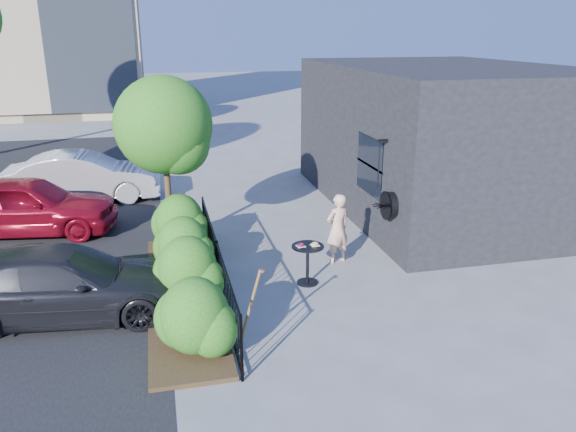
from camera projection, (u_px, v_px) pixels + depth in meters
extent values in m
plane|color=gray|center=(293.00, 285.00, 11.37)|extent=(120.00, 120.00, 0.00)
cube|color=black|center=(441.00, 137.00, 16.09)|extent=(6.00, 9.00, 4.00)
cube|color=black|center=(370.00, 165.00, 13.56)|extent=(0.04, 1.60, 1.40)
cube|color=black|center=(370.00, 165.00, 13.56)|extent=(0.05, 1.70, 0.06)
cylinder|color=black|center=(390.00, 205.00, 12.33)|extent=(0.18, 0.60, 0.60)
cylinder|color=black|center=(386.00, 206.00, 12.31)|extent=(0.03, 0.64, 0.64)
cube|color=black|center=(384.00, 140.00, 12.36)|extent=(0.25, 0.06, 0.06)
cylinder|color=black|center=(379.00, 165.00, 12.52)|extent=(0.02, 0.02, 1.05)
cylinder|color=black|center=(242.00, 348.00, 8.10)|extent=(0.05, 0.05, 1.10)
cylinder|color=black|center=(218.00, 267.00, 10.86)|extent=(0.05, 0.05, 1.10)
cylinder|color=black|center=(204.00, 219.00, 13.63)|extent=(0.05, 0.05, 1.10)
cube|color=black|center=(217.00, 243.00, 10.70)|extent=(0.03, 6.00, 0.03)
cube|color=black|center=(219.00, 288.00, 11.01)|extent=(0.03, 6.00, 0.03)
cylinder|color=black|center=(240.00, 345.00, 8.19)|extent=(0.02, 0.02, 1.04)
cylinder|color=black|center=(238.00, 338.00, 8.37)|extent=(0.02, 0.02, 1.04)
cylinder|color=black|center=(236.00, 331.00, 8.56)|extent=(0.02, 0.02, 1.04)
cylinder|color=black|center=(235.00, 325.00, 8.74)|extent=(0.02, 0.02, 1.04)
cylinder|color=black|center=(233.00, 319.00, 8.93)|extent=(0.02, 0.02, 1.04)
cylinder|color=black|center=(231.00, 313.00, 9.11)|extent=(0.02, 0.02, 1.04)
cylinder|color=black|center=(229.00, 307.00, 9.30)|extent=(0.02, 0.02, 1.04)
cylinder|color=black|center=(228.00, 302.00, 9.48)|extent=(0.02, 0.02, 1.04)
cylinder|color=black|center=(226.00, 297.00, 9.66)|extent=(0.02, 0.02, 1.04)
cylinder|color=black|center=(225.00, 292.00, 9.85)|extent=(0.02, 0.02, 1.04)
cylinder|color=black|center=(223.00, 287.00, 10.03)|extent=(0.02, 0.02, 1.04)
cylinder|color=black|center=(222.00, 282.00, 10.22)|extent=(0.02, 0.02, 1.04)
cylinder|color=black|center=(221.00, 278.00, 10.40)|extent=(0.02, 0.02, 1.04)
cylinder|color=black|center=(220.00, 273.00, 10.59)|extent=(0.02, 0.02, 1.04)
cylinder|color=black|center=(218.00, 269.00, 10.77)|extent=(0.02, 0.02, 1.04)
cylinder|color=black|center=(217.00, 265.00, 10.96)|extent=(0.02, 0.02, 1.04)
cylinder|color=black|center=(216.00, 261.00, 11.14)|extent=(0.02, 0.02, 1.04)
cylinder|color=black|center=(215.00, 257.00, 11.33)|extent=(0.02, 0.02, 1.04)
cylinder|color=black|center=(214.00, 254.00, 11.51)|extent=(0.02, 0.02, 1.04)
cylinder|color=black|center=(213.00, 250.00, 11.70)|extent=(0.02, 0.02, 1.04)
cylinder|color=black|center=(212.00, 247.00, 11.88)|extent=(0.02, 0.02, 1.04)
cylinder|color=black|center=(211.00, 243.00, 12.06)|extent=(0.02, 0.02, 1.04)
cylinder|color=black|center=(210.00, 240.00, 12.25)|extent=(0.02, 0.02, 1.04)
cylinder|color=black|center=(209.00, 237.00, 12.43)|extent=(0.02, 0.02, 1.04)
cylinder|color=black|center=(208.00, 234.00, 12.62)|extent=(0.02, 0.02, 1.04)
cylinder|color=black|center=(207.00, 231.00, 12.80)|extent=(0.02, 0.02, 1.04)
cylinder|color=black|center=(206.00, 228.00, 12.99)|extent=(0.02, 0.02, 1.04)
cylinder|color=black|center=(206.00, 225.00, 13.17)|extent=(0.02, 0.02, 1.04)
cylinder|color=black|center=(205.00, 223.00, 13.36)|extent=(0.02, 0.02, 1.04)
cylinder|color=black|center=(204.00, 220.00, 13.54)|extent=(0.02, 0.02, 1.04)
cube|color=#382616|center=(183.00, 295.00, 10.87)|extent=(1.30, 6.00, 0.08)
ellipsoid|color=#1B6116|center=(195.00, 318.00, 8.66)|extent=(1.10, 1.10, 1.24)
ellipsoid|color=#1B6116|center=(188.00, 276.00, 10.13)|extent=(1.10, 1.10, 1.24)
ellipsoid|color=#1B6116|center=(183.00, 246.00, 11.52)|extent=(1.10, 1.10, 1.24)
ellipsoid|color=#1B6116|center=(180.00, 224.00, 12.81)|extent=(1.10, 1.10, 1.24)
cylinder|color=#3F2B19|center=(169.00, 198.00, 13.07)|extent=(0.14, 0.14, 2.40)
sphere|color=#1B6116|center=(164.00, 127.00, 12.55)|extent=(2.20, 2.20, 2.20)
sphere|color=#1B6116|center=(179.00, 143.00, 12.54)|extent=(1.43, 1.43, 1.43)
cylinder|color=black|center=(308.00, 246.00, 11.20)|extent=(0.65, 0.65, 0.03)
cylinder|color=black|center=(308.00, 265.00, 11.33)|extent=(0.07, 0.07, 0.78)
cylinder|color=black|center=(307.00, 282.00, 11.45)|extent=(0.44, 0.44, 0.03)
cube|color=white|center=(301.00, 246.00, 11.17)|extent=(0.18, 0.18, 0.01)
cube|color=white|center=(315.00, 245.00, 11.22)|extent=(0.18, 0.18, 0.01)
torus|color=#4C0C19|center=(301.00, 245.00, 11.16)|extent=(0.15, 0.15, 0.05)
torus|color=tan|center=(315.00, 244.00, 11.21)|extent=(0.15, 0.15, 0.05)
imported|color=beige|center=(337.00, 229.00, 12.28)|extent=(0.66, 0.54, 1.57)
cylinder|color=brown|center=(250.00, 307.00, 8.88)|extent=(0.39, 0.05, 1.24)
cube|color=gray|center=(240.00, 344.00, 9.05)|extent=(0.10, 0.18, 0.26)
cylinder|color=brown|center=(262.00, 271.00, 8.73)|extent=(0.11, 0.10, 0.06)
imported|color=maroon|center=(26.00, 205.00, 14.02)|extent=(4.58, 2.36, 1.49)
imported|color=silver|center=(83.00, 177.00, 16.76)|extent=(4.51, 1.69, 1.47)
imported|color=black|center=(64.00, 283.00, 9.97)|extent=(4.52, 2.14, 1.27)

